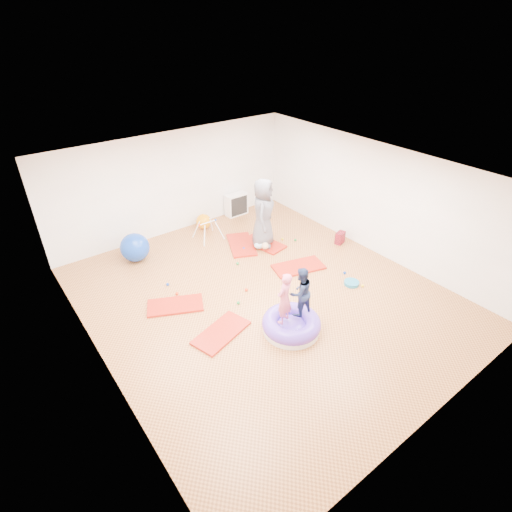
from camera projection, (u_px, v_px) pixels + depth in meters
room at (265, 241)px, 8.12m from camera, size 7.01×8.01×2.81m
gym_mat_front_left at (221, 333)px, 7.82m from camera, size 1.30×0.90×0.05m
gym_mat_mid_left at (175, 305)px, 8.54m from camera, size 1.31×1.03×0.05m
gym_mat_center_back at (241, 245)px, 10.74m from camera, size 1.09×1.40×0.05m
gym_mat_right at (298, 267)px, 9.82m from camera, size 1.36×0.93×0.05m
gym_mat_rear_right at (264, 243)px, 10.81m from camera, size 0.78×1.25×0.05m
inflatable_cushion at (291, 325)px, 7.84m from camera, size 1.16×1.16×0.37m
child_pink at (285, 296)px, 7.41m from camera, size 0.46×0.38×1.09m
child_navy at (301, 290)px, 7.61m from camera, size 0.53×0.42×1.05m
adult_caregiver at (263, 213)px, 10.24m from camera, size 1.06×1.04×1.84m
infant at (262, 244)px, 10.47m from camera, size 0.40×0.40×0.23m
ball_pit_balls at (261, 270)px, 9.67m from camera, size 3.81×3.07×0.07m
exercise_ball_blue at (135, 247)px, 9.95m from camera, size 0.72×0.72×0.72m
exercise_ball_orange at (204, 222)px, 11.49m from camera, size 0.44×0.44×0.44m
infant_play_gym at (208, 228)px, 10.88m from camera, size 0.68×0.65×0.52m
cube_shelf at (236, 204)px, 12.22m from camera, size 0.67×0.33×0.67m
balance_disc at (352, 283)px, 9.21m from camera, size 0.35×0.35×0.08m
backpack at (340, 238)px, 10.78m from camera, size 0.32×0.25×0.33m
yellow_toy at (294, 332)px, 7.84m from camera, size 0.19×0.19×0.03m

